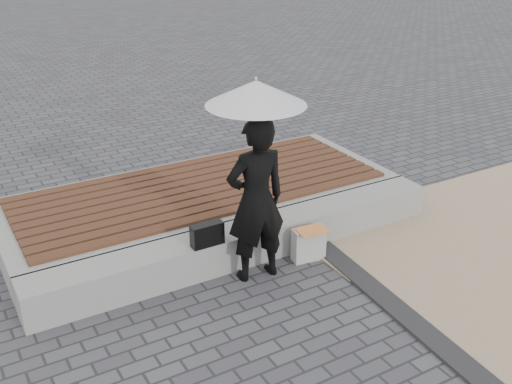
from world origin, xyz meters
TOP-DOWN VIEW (x-y plane):
  - ground at (0.00, 0.00)m, footprint 80.00×80.00m
  - edging_band at (0.75, -0.50)m, footprint 0.61×5.20m
  - seating_ledge at (0.00, 1.60)m, footprint 5.00×0.45m
  - timber_platform at (0.00, 2.80)m, footprint 5.00×2.00m
  - timber_decking at (0.00, 2.80)m, footprint 4.60×1.80m
  - woman at (-0.10, 1.21)m, footprint 0.68×0.47m
  - parasol at (-0.10, 1.21)m, footprint 0.99×0.99m
  - handbag at (-0.57, 1.44)m, footprint 0.35×0.13m
  - canvas_tote at (0.58, 1.20)m, footprint 0.39×0.21m
  - magazine at (0.58, 1.15)m, footprint 0.36×0.28m

SIDE VIEW (x-z plane):
  - ground at x=0.00m, z-range 0.00..0.00m
  - edging_band at x=0.75m, z-range 0.00..0.04m
  - canvas_tote at x=0.58m, z-range 0.00..0.39m
  - seating_ledge at x=0.00m, z-range 0.00..0.40m
  - timber_platform at x=0.00m, z-range 0.00..0.40m
  - magazine at x=0.58m, z-range 0.39..0.40m
  - timber_decking at x=0.00m, z-range 0.40..0.44m
  - handbag at x=-0.57m, z-range 0.40..0.65m
  - woman at x=-0.10m, z-range 0.00..1.81m
  - parasol at x=-0.10m, z-range 1.41..2.68m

